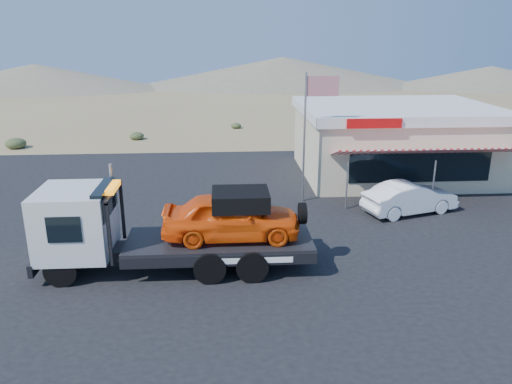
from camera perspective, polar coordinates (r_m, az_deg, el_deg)
ground at (r=19.47m, az=-6.43°, el=-5.66°), size 120.00×120.00×0.00m
asphalt_lot at (r=22.25m, az=-0.96°, el=-2.45°), size 32.00×24.00×0.02m
tow_truck at (r=16.90m, az=-9.90°, el=-3.65°), size 8.97×2.66×3.00m
white_sedan at (r=23.10m, az=17.18°, el=-0.64°), size 4.49×2.66×1.40m
jerky_store at (r=29.03m, az=15.49°, el=5.80°), size 10.40×9.97×3.90m
flagpole at (r=23.03m, az=6.18°, el=7.83°), size 1.55×0.10×6.00m
distant_hills at (r=74.01m, az=-12.46°, el=12.92°), size 126.00×48.00×4.20m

